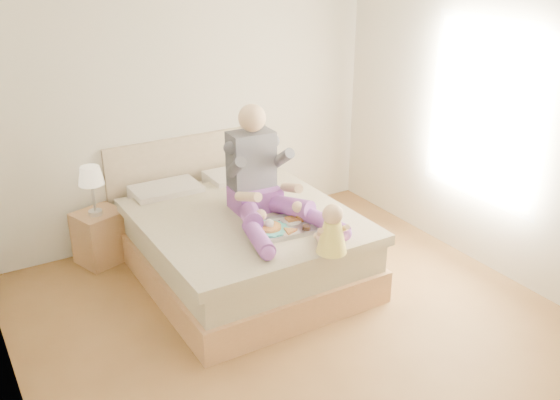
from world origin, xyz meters
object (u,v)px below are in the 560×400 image
adult (262,184)px  tray (281,225)px  bed (237,238)px  nightstand (100,237)px  baby (332,232)px

adult → tray: 0.41m
bed → nightstand: bed is taller
nightstand → adult: (1.14, -1.02, 0.64)m
baby → tray: bearing=118.8°
nightstand → tray: 1.80m
bed → nightstand: size_ratio=4.41×
bed → nightstand: 1.28m
bed → tray: 0.66m
adult → baby: size_ratio=2.95×
adult → nightstand: bearing=140.7°
baby → nightstand: bearing=138.4°
bed → baby: bearing=-76.7°
tray → adult: bearing=93.1°
nightstand → tray: tray is taller
bed → adult: 0.63m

